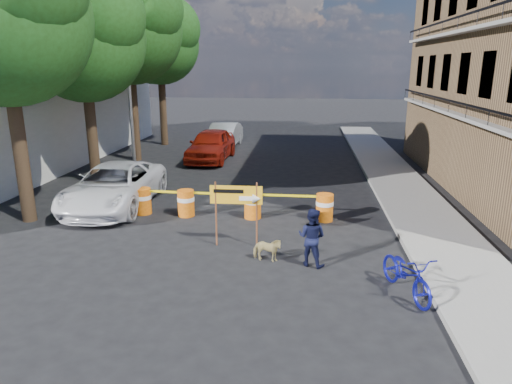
% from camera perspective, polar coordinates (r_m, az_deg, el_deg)
% --- Properties ---
extents(ground, '(120.00, 120.00, 0.00)m').
position_cam_1_polar(ground, '(12.61, -4.26, -7.62)').
color(ground, black).
rests_on(ground, ground).
extents(sidewalk_east, '(2.40, 40.00, 0.15)m').
position_cam_1_polar(sidewalk_east, '(18.51, 18.50, -0.53)').
color(sidewalk_east, gray).
rests_on(sidewalk_east, ground).
extents(tree_near, '(5.46, 5.20, 9.15)m').
position_cam_1_polar(tree_near, '(16.13, -29.03, 18.74)').
color(tree_near, '#332316').
rests_on(tree_near, ground).
extents(tree_mid_a, '(5.25, 5.00, 8.68)m').
position_cam_1_polar(tree_mid_a, '(20.45, -20.68, 17.59)').
color(tree_mid_a, '#332316').
rests_on(tree_mid_a, ground).
extents(tree_mid_b, '(5.67, 5.40, 9.62)m').
position_cam_1_polar(tree_mid_b, '(25.08, -15.54, 19.08)').
color(tree_mid_b, '#332316').
rests_on(tree_mid_b, ground).
extents(tree_far, '(5.04, 4.80, 8.84)m').
position_cam_1_polar(tree_far, '(29.78, -11.85, 17.71)').
color(tree_far, '#332316').
rests_on(tree_far, ground).
extents(streetlamp, '(1.25, 0.18, 8.00)m').
position_cam_1_polar(streetlamp, '(22.41, -15.50, 13.56)').
color(streetlamp, gray).
rests_on(streetlamp, ground).
extents(barrel_far_left, '(0.58, 0.58, 0.90)m').
position_cam_1_polar(barrel_far_left, '(16.12, -13.96, -1.04)').
color(barrel_far_left, '#C54E0B').
rests_on(barrel_far_left, ground).
extents(barrel_mid_left, '(0.58, 0.58, 0.90)m').
position_cam_1_polar(barrel_mid_left, '(15.60, -8.75, -1.31)').
color(barrel_mid_left, '#C54E0B').
rests_on(barrel_mid_left, ground).
extents(barrel_mid_right, '(0.58, 0.58, 0.90)m').
position_cam_1_polar(barrel_mid_right, '(15.20, -0.42, -1.58)').
color(barrel_mid_right, '#C54E0B').
rests_on(barrel_mid_right, ground).
extents(barrel_far_right, '(0.58, 0.58, 0.90)m').
position_cam_1_polar(barrel_far_right, '(15.12, 8.57, -1.85)').
color(barrel_far_right, '#C54E0B').
rests_on(barrel_far_right, ground).
extents(detour_sign, '(1.46, 0.27, 1.87)m').
position_cam_1_polar(detour_sign, '(12.58, -1.64, -0.99)').
color(detour_sign, '#592D19').
rests_on(detour_sign, ground).
extents(pedestrian, '(0.90, 0.81, 1.52)m').
position_cam_1_polar(pedestrian, '(11.67, 6.97, -5.62)').
color(pedestrian, black).
rests_on(pedestrian, ground).
extents(bicycle, '(0.99, 1.21, 1.98)m').
position_cam_1_polar(bicycle, '(10.58, 18.53, -7.31)').
color(bicycle, '#121599').
rests_on(bicycle, ground).
extents(dog, '(0.82, 0.46, 0.65)m').
position_cam_1_polar(dog, '(11.95, 1.38, -7.22)').
color(dog, tan).
rests_on(dog, ground).
extents(suv_white, '(2.65, 5.55, 1.53)m').
position_cam_1_polar(suv_white, '(17.12, -17.31, 0.69)').
color(suv_white, white).
rests_on(suv_white, ground).
extents(sedan_red, '(2.17, 5.02, 1.69)m').
position_cam_1_polar(sedan_red, '(24.57, -5.65, 5.88)').
color(sedan_red, maroon).
rests_on(sedan_red, ground).
extents(sedan_silver, '(1.82, 4.64, 1.50)m').
position_cam_1_polar(sedan_silver, '(28.51, -4.02, 7.08)').
color(sedan_silver, silver).
rests_on(sedan_silver, ground).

